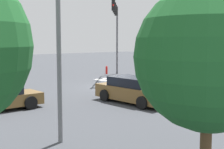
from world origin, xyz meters
TOP-DOWN VIEW (x-y plane):
  - ground_plane at (0.00, 0.00)m, footprint 109.38×109.38m
  - crosswalk_markings at (0.00, -6.03)m, footprint 9.44×8.20m
  - traffic_signal_mast at (4.64, -4.64)m, footprint 5.80×5.80m
  - car_2 at (-5.27, 3.03)m, footprint 4.79×2.14m
  - street_light_pole_a at (-8.45, 9.98)m, footprint 0.80×0.36m
  - tree_corner_b at (-13.89, 9.56)m, footprint 3.31×3.31m
  - fire_hydrant at (7.41, -5.84)m, footprint 0.22×0.22m

SIDE VIEW (x-z plane):
  - ground_plane at x=0.00m, z-range 0.00..0.00m
  - crosswalk_markings at x=0.00m, z-range 0.00..0.01m
  - fire_hydrant at x=7.41m, z-range 0.00..0.86m
  - car_2 at x=-5.27m, z-range -0.02..1.46m
  - tree_corner_b at x=-13.89m, z-range 0.76..5.61m
  - street_light_pole_a at x=-8.45m, z-range 0.78..8.31m
  - traffic_signal_mast at x=4.64m, z-range 1.87..8.96m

